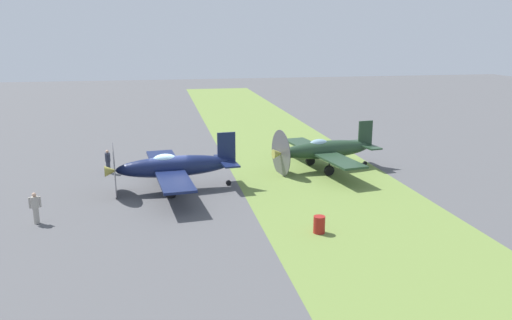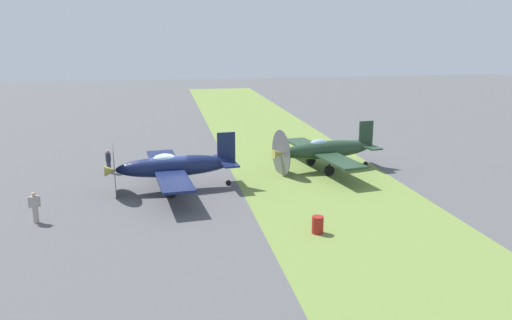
{
  "view_description": "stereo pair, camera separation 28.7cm",
  "coord_description": "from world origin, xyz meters",
  "px_view_note": "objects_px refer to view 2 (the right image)",
  "views": [
    {
      "loc": [
        -33.11,
        0.45,
        10.02
      ],
      "look_at": [
        0.88,
        -6.04,
        1.37
      ],
      "focal_mm": 36.08,
      "sensor_mm": 36.0,
      "label": 1
    },
    {
      "loc": [
        -33.16,
        0.17,
        10.02
      ],
      "look_at": [
        0.88,
        -6.04,
        1.37
      ],
      "focal_mm": 36.08,
      "sensor_mm": 36.0,
      "label": 2
    }
  ],
  "objects_px": {
    "ground_crew_chief": "(35,207)",
    "fuel_drum": "(318,225)",
    "ground_crew_mechanic": "(108,161)",
    "runway_marker_cone": "(230,164)",
    "airplane_wingman": "(325,150)",
    "airplane_lead": "(172,166)"
  },
  "relations": [
    {
      "from": "ground_crew_chief",
      "to": "fuel_drum",
      "type": "distance_m",
      "value": 15.1
    },
    {
      "from": "ground_crew_chief",
      "to": "fuel_drum",
      "type": "xyz_separation_m",
      "value": [
        -4.15,
        -14.51,
        -0.46
      ]
    },
    {
      "from": "ground_crew_mechanic",
      "to": "runway_marker_cone",
      "type": "bearing_deg",
      "value": 60.96
    },
    {
      "from": "airplane_wingman",
      "to": "ground_crew_mechanic",
      "type": "distance_m",
      "value": 15.86
    },
    {
      "from": "airplane_lead",
      "to": "runway_marker_cone",
      "type": "relative_size",
      "value": 24.29
    },
    {
      "from": "airplane_wingman",
      "to": "ground_crew_chief",
      "type": "height_order",
      "value": "airplane_wingman"
    },
    {
      "from": "airplane_wingman",
      "to": "ground_crew_chief",
      "type": "relative_size",
      "value": 5.97
    },
    {
      "from": "runway_marker_cone",
      "to": "airplane_wingman",
      "type": "bearing_deg",
      "value": -107.15
    },
    {
      "from": "ground_crew_chief",
      "to": "runway_marker_cone",
      "type": "bearing_deg",
      "value": 25.14
    },
    {
      "from": "ground_crew_chief",
      "to": "ground_crew_mechanic",
      "type": "xyz_separation_m",
      "value": [
        9.77,
        -2.92,
        0.0
      ]
    },
    {
      "from": "airplane_wingman",
      "to": "ground_crew_chief",
      "type": "xyz_separation_m",
      "value": [
        -7.73,
        18.64,
        -0.62
      ]
    },
    {
      "from": "runway_marker_cone",
      "to": "ground_crew_chief",
      "type": "bearing_deg",
      "value": 129.68
    },
    {
      "from": "airplane_lead",
      "to": "ground_crew_chief",
      "type": "relative_size",
      "value": 6.18
    },
    {
      "from": "airplane_wingman",
      "to": "runway_marker_cone",
      "type": "height_order",
      "value": "airplane_wingman"
    },
    {
      "from": "fuel_drum",
      "to": "runway_marker_cone",
      "type": "relative_size",
      "value": 2.05
    },
    {
      "from": "airplane_lead",
      "to": "ground_crew_mechanic",
      "type": "xyz_separation_m",
      "value": [
        5.09,
        4.51,
        -0.67
      ]
    },
    {
      "from": "ground_crew_mechanic",
      "to": "fuel_drum",
      "type": "height_order",
      "value": "ground_crew_mechanic"
    },
    {
      "from": "airplane_wingman",
      "to": "fuel_drum",
      "type": "distance_m",
      "value": 12.62
    },
    {
      "from": "fuel_drum",
      "to": "airplane_lead",
      "type": "bearing_deg",
      "value": 38.73
    },
    {
      "from": "ground_crew_mechanic",
      "to": "runway_marker_cone",
      "type": "relative_size",
      "value": 3.93
    },
    {
      "from": "ground_crew_mechanic",
      "to": "ground_crew_chief",
      "type": "bearing_deg",
      "value": -46.07
    },
    {
      "from": "airplane_lead",
      "to": "fuel_drum",
      "type": "relative_size",
      "value": 11.87
    }
  ]
}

